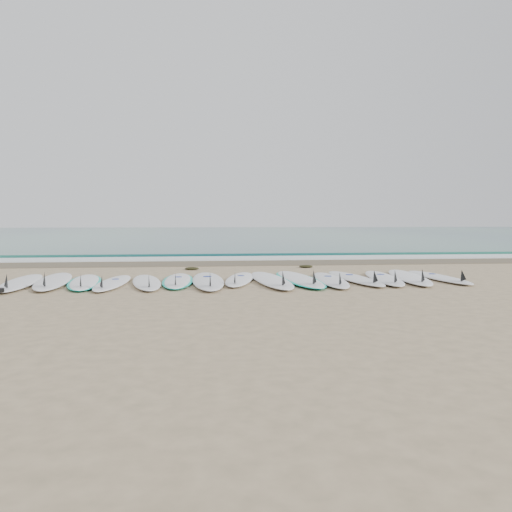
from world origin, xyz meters
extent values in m
plane|color=tan|center=(0.00, 0.00, 0.00)|extent=(120.00, 120.00, 0.00)
cube|color=#1D5D56|center=(0.00, 32.50, 0.01)|extent=(120.00, 55.00, 0.03)
cube|color=brown|center=(0.00, 4.10, 0.01)|extent=(120.00, 1.80, 0.01)
cube|color=silver|center=(0.00, 5.50, 0.02)|extent=(120.00, 1.40, 0.04)
cube|color=#1D5D56|center=(0.00, 7.00, 0.05)|extent=(120.00, 1.00, 0.10)
ellipsoid|color=white|center=(-4.09, 0.00, 0.05)|extent=(0.86, 2.75, 0.09)
cone|color=black|center=(-3.98, -0.98, 0.20)|extent=(0.26, 0.31, 0.29)
ellipsoid|color=white|center=(-3.54, 0.15, 0.05)|extent=(1.00, 2.92, 0.09)
cone|color=black|center=(-3.39, -0.88, 0.22)|extent=(0.28, 0.34, 0.31)
ellipsoid|color=white|center=(-2.93, 0.01, 0.04)|extent=(0.89, 2.52, 0.08)
ellipsoid|color=#05CAAC|center=(-2.93, 0.01, 0.04)|extent=(0.97, 2.55, 0.06)
cone|color=black|center=(-2.79, -0.89, 0.19)|extent=(0.25, 0.29, 0.26)
ellipsoid|color=white|center=(-2.38, -0.19, 0.04)|extent=(0.58, 2.41, 0.08)
cone|color=black|center=(-2.41, -1.06, 0.18)|extent=(0.21, 0.26, 0.26)
cylinder|color=navy|center=(-2.37, 0.04, 0.08)|extent=(0.14, 0.14, 0.01)
ellipsoid|color=white|center=(-1.76, -0.16, 0.04)|extent=(0.89, 2.51, 0.08)
cone|color=black|center=(-1.62, -1.05, 0.19)|extent=(0.25, 0.29, 0.26)
ellipsoid|color=white|center=(-1.19, 0.04, 0.04)|extent=(0.52, 2.43, 0.08)
ellipsoid|color=#05CAAC|center=(-1.19, 0.04, 0.04)|extent=(0.60, 2.45, 0.06)
cone|color=black|center=(-1.18, -0.85, 0.18)|extent=(0.21, 0.26, 0.26)
cylinder|color=navy|center=(-1.19, 0.27, 0.08)|extent=(0.14, 0.14, 0.01)
ellipsoid|color=silver|center=(-0.61, -0.12, 0.05)|extent=(0.68, 2.87, 0.09)
cone|color=black|center=(-0.58, -1.16, 0.22)|extent=(0.25, 0.31, 0.30)
cylinder|color=navy|center=(-0.62, 0.15, 0.10)|extent=(0.17, 0.17, 0.01)
ellipsoid|color=white|center=(0.02, 0.14, 0.04)|extent=(0.90, 2.47, 0.08)
cone|color=black|center=(-0.13, -0.73, 0.18)|extent=(0.24, 0.29, 0.26)
cylinder|color=navy|center=(0.06, 0.37, 0.08)|extent=(0.16, 0.16, 0.01)
ellipsoid|color=white|center=(0.61, -0.13, 0.05)|extent=(0.80, 2.92, 0.09)
cone|color=black|center=(0.68, -1.18, 0.22)|extent=(0.26, 0.32, 0.31)
ellipsoid|color=white|center=(1.19, -0.01, 0.05)|extent=(0.78, 2.88, 0.09)
ellipsoid|color=#05CAAC|center=(1.19, -0.01, 0.04)|extent=(0.88, 2.91, 0.07)
cone|color=black|center=(1.25, -1.05, 0.22)|extent=(0.26, 0.32, 0.30)
ellipsoid|color=white|center=(1.77, -0.20, 0.04)|extent=(0.71, 2.60, 0.08)
cone|color=black|center=(1.70, -1.13, 0.19)|extent=(0.24, 0.29, 0.27)
cylinder|color=navy|center=(1.79, 0.05, 0.09)|extent=(0.16, 0.16, 0.01)
ellipsoid|color=white|center=(2.31, -0.01, 0.05)|extent=(0.78, 2.66, 0.08)
cone|color=black|center=(2.40, -0.96, 0.20)|extent=(0.25, 0.30, 0.28)
cylinder|color=navy|center=(2.29, 0.24, 0.09)|extent=(0.16, 0.16, 0.01)
ellipsoid|color=white|center=(2.91, -0.01, 0.05)|extent=(0.90, 2.67, 0.08)
cone|color=black|center=(2.78, -0.96, 0.20)|extent=(0.26, 0.31, 0.28)
cylinder|color=navy|center=(2.95, 0.24, 0.09)|extent=(0.17, 0.17, 0.01)
ellipsoid|color=white|center=(3.47, 0.06, 0.05)|extent=(1.05, 2.89, 0.09)
cone|color=black|center=(3.30, -0.96, 0.21)|extent=(0.29, 0.34, 0.30)
ellipsoid|color=white|center=(4.08, 0.02, 0.04)|extent=(0.62, 2.48, 0.08)
cone|color=black|center=(4.12, -0.87, 0.19)|extent=(0.22, 0.27, 0.26)
cylinder|color=navy|center=(4.07, 0.26, 0.08)|extent=(0.15, 0.15, 0.01)
ellipsoid|color=black|center=(-0.97, 2.42, 0.03)|extent=(0.34, 0.27, 0.07)
ellipsoid|color=black|center=(1.88, 2.66, 0.03)|extent=(0.35, 0.27, 0.07)
camera|label=1|loc=(-0.68, -9.66, 1.24)|focal=35.00mm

